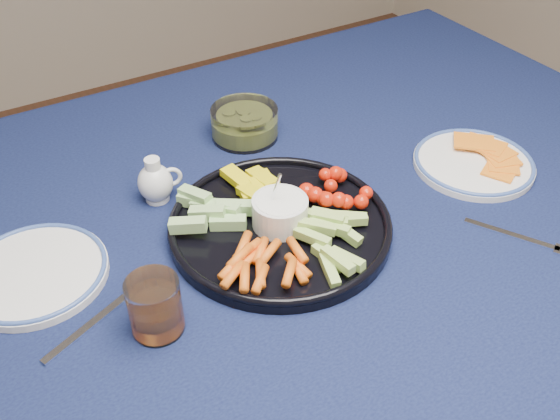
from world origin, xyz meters
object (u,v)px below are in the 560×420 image
crudite_platter (278,222)px  dining_table (257,257)px  side_plate_extra (34,273)px  cheese_plate (474,161)px  pickle_bowl (245,124)px  juice_tumbler (156,309)px  creamer_pitcher (156,182)px

crudite_platter → dining_table: bearing=104.5°
side_plate_extra → dining_table: bearing=-7.5°
dining_table → cheese_plate: size_ratio=7.87×
pickle_bowl → juice_tumbler: (-0.32, -0.36, 0.01)m
side_plate_extra → juice_tumbler: bearing=-56.9°
crudite_platter → creamer_pitcher: (-0.13, 0.17, 0.01)m
crudite_platter → side_plate_extra: 0.36m
juice_tumbler → side_plate_extra: 0.22m
cheese_plate → juice_tumbler: juice_tumbler is taller
dining_table → juice_tumbler: size_ratio=20.10×
creamer_pitcher → side_plate_extra: bearing=-160.1°
crudite_platter → side_plate_extra: size_ratio=1.67×
dining_table → cheese_plate: (0.40, -0.08, 0.10)m
dining_table → cheese_plate: cheese_plate is taller
dining_table → crudite_platter: crudite_platter is taller
pickle_bowl → side_plate_extra: pickle_bowl is taller
dining_table → juice_tumbler: (-0.22, -0.13, 0.12)m
pickle_bowl → side_plate_extra: size_ratio=0.61×
creamer_pitcher → cheese_plate: bearing=-21.2°
creamer_pitcher → pickle_bowl: 0.24m
cheese_plate → juice_tumbler: bearing=-174.7°
creamer_pitcher → juice_tumbler: (-0.11, -0.26, 0.00)m
dining_table → creamer_pitcher: bearing=133.1°
dining_table → side_plate_extra: bearing=172.5°
juice_tumbler → crudite_platter: bearing=19.7°
cheese_plate → juice_tumbler: size_ratio=2.56×
dining_table → creamer_pitcher: creamer_pitcher is taller
pickle_bowl → side_plate_extra: 0.47m
dining_table → side_plate_extra: size_ratio=7.99×
cheese_plate → dining_table: bearing=169.3°
juice_tumbler → side_plate_extra: bearing=123.1°
dining_table → side_plate_extra: (-0.34, 0.04, 0.10)m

